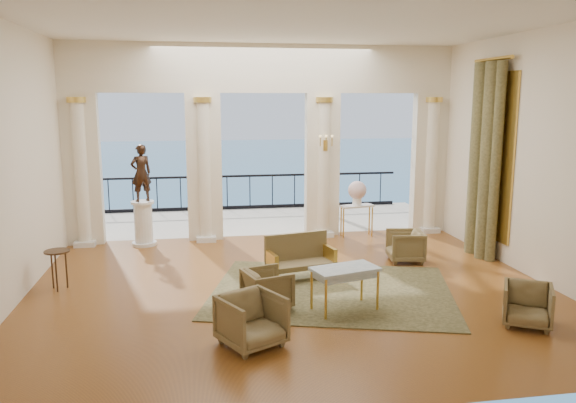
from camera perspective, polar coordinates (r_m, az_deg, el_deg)
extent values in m
plane|color=#522E15|center=(9.91, 0.40, -8.86)|extent=(9.00, 9.00, 0.00)
plane|color=white|center=(5.55, 7.52, -0.25)|extent=(9.00, 0.00, 9.00)
plane|color=white|center=(9.71, -26.78, 3.26)|extent=(0.00, 8.00, 8.00)
plane|color=white|center=(11.10, 24.02, 4.23)|extent=(0.00, 8.00, 8.00)
plane|color=white|center=(9.44, 0.44, 17.89)|extent=(9.00, 9.00, 0.00)
cube|color=white|center=(13.18, -2.52, 13.34)|extent=(9.00, 0.30, 1.10)
cube|color=white|center=(13.40, -20.15, 3.03)|extent=(0.80, 0.30, 3.40)
cylinder|color=white|center=(13.23, -20.26, 2.50)|extent=(0.28, 0.28, 3.20)
cylinder|color=gold|center=(13.13, -20.72, 9.65)|extent=(0.40, 0.40, 0.12)
cube|color=silver|center=(13.51, -19.86, -3.98)|extent=(0.45, 0.45, 0.12)
cube|color=white|center=(13.16, -8.51, 3.43)|extent=(0.80, 0.30, 3.40)
cylinder|color=white|center=(13.00, -8.49, 2.90)|extent=(0.28, 0.28, 3.20)
cylinder|color=gold|center=(12.89, -8.68, 10.19)|extent=(0.40, 0.40, 0.12)
cube|color=silver|center=(13.28, -8.31, -3.70)|extent=(0.45, 0.45, 0.12)
cube|color=white|center=(13.50, 3.48, 3.70)|extent=(0.80, 0.30, 3.40)
cylinder|color=white|center=(13.34, 3.64, 3.18)|extent=(0.28, 0.28, 3.20)
cylinder|color=gold|center=(13.23, 3.73, 10.29)|extent=(0.40, 0.40, 0.12)
cube|color=silver|center=(13.62, 3.57, -3.26)|extent=(0.45, 0.45, 0.12)
cube|color=white|center=(14.35, 14.07, 3.80)|extent=(0.80, 0.30, 3.40)
cylinder|color=white|center=(14.19, 14.34, 3.31)|extent=(0.28, 0.28, 3.20)
cylinder|color=gold|center=(14.09, 14.65, 9.98)|extent=(0.40, 0.40, 0.12)
cube|color=silver|center=(14.45, 14.07, -2.76)|extent=(0.45, 0.45, 0.12)
cube|color=beige|center=(15.46, -3.28, -2.02)|extent=(10.00, 3.60, 0.10)
cube|color=black|center=(16.85, -3.91, 2.62)|extent=(9.00, 0.06, 0.06)
cube|color=black|center=(17.00, -3.87, -0.55)|extent=(9.00, 0.06, 0.10)
cylinder|color=black|center=(16.92, -3.89, 0.94)|extent=(0.03, 0.03, 1.00)
cylinder|color=black|center=(17.03, -17.75, 0.53)|extent=(0.03, 0.03, 1.00)
cylinder|color=black|center=(17.79, 9.38, 1.29)|extent=(0.03, 0.03, 1.00)
cylinder|color=#4C3823|center=(16.27, 3.39, 6.25)|extent=(0.20, 0.20, 4.20)
plane|color=#256896|center=(69.85, -8.07, 2.65)|extent=(160.00, 160.00, 0.00)
cylinder|color=#484527|center=(11.91, 20.37, 3.63)|extent=(0.26, 0.26, 4.00)
cylinder|color=#484527|center=(12.28, 19.17, 3.89)|extent=(0.32, 0.32, 4.00)
cylinder|color=#484527|center=(12.70, 18.36, 4.13)|extent=(0.26, 0.26, 4.00)
cylinder|color=gold|center=(12.29, 20.13, 13.42)|extent=(0.08, 1.40, 0.08)
cube|color=gold|center=(12.38, 20.05, 4.34)|extent=(0.04, 1.60, 3.40)
cube|color=gold|center=(13.14, 3.81, 5.70)|extent=(0.10, 0.04, 0.25)
cylinder|color=gold|center=(13.02, 3.30, 6.11)|extent=(0.02, 0.02, 0.22)
cylinder|color=gold|center=(13.06, 3.90, 6.11)|extent=(0.02, 0.02, 0.22)
cylinder|color=gold|center=(13.09, 4.50, 6.11)|extent=(0.02, 0.02, 0.22)
cube|color=#2D3019|center=(9.80, 4.47, -9.06)|extent=(4.75, 4.13, 0.02)
imported|color=#41361F|center=(7.65, -3.72, -11.74)|extent=(1.00, 0.98, 0.77)
imported|color=#41361F|center=(9.00, 23.17, -9.46)|extent=(0.88, 0.87, 0.68)
imported|color=#41361F|center=(11.69, 11.83, -4.29)|extent=(0.73, 0.76, 0.70)
imported|color=#41361F|center=(8.96, -2.12, -8.65)|extent=(0.79, 0.82, 0.69)
cube|color=#41361F|center=(10.34, 1.35, -6.43)|extent=(1.32, 0.78, 0.09)
cube|color=#41361F|center=(10.47, 0.82, -4.54)|extent=(1.22, 0.36, 0.51)
cube|color=gold|center=(10.08, -1.67, -5.90)|extent=(0.19, 0.51, 0.24)
cube|color=gold|center=(10.54, 4.24, -5.20)|extent=(0.19, 0.51, 0.24)
cylinder|color=gold|center=(10.02, -1.00, -7.96)|extent=(0.05, 0.05, 0.23)
cylinder|color=gold|center=(10.44, 4.49, -7.23)|extent=(0.05, 0.05, 0.23)
cylinder|color=gold|center=(10.37, -1.83, -7.31)|extent=(0.05, 0.05, 0.23)
cylinder|color=gold|center=(10.78, 3.51, -6.63)|extent=(0.05, 0.05, 0.23)
cube|color=#90A7B5|center=(8.79, 5.81, -6.84)|extent=(1.12, 0.80, 0.05)
cylinder|color=gold|center=(8.49, 3.87, -9.90)|extent=(0.04, 0.04, 0.65)
cylinder|color=gold|center=(8.95, 9.10, -8.94)|extent=(0.04, 0.04, 0.65)
cylinder|color=gold|center=(8.87, 2.41, -8.98)|extent=(0.04, 0.04, 0.65)
cylinder|color=gold|center=(9.31, 7.50, -8.12)|extent=(0.04, 0.04, 0.65)
cylinder|color=silver|center=(13.17, -14.38, -4.14)|extent=(0.55, 0.55, 0.07)
cylinder|color=silver|center=(13.07, -14.47, -2.15)|extent=(0.40, 0.40, 0.88)
cylinder|color=silver|center=(12.98, -14.57, -0.09)|extent=(0.52, 0.52, 0.06)
imported|color=black|center=(12.88, -14.70, 2.82)|extent=(0.55, 0.47, 1.27)
cube|color=silver|center=(13.56, 7.01, -0.45)|extent=(0.85, 0.48, 0.04)
cylinder|color=gold|center=(13.37, 5.89, -2.24)|extent=(0.04, 0.04, 0.71)
cylinder|color=gold|center=(13.72, 8.50, -1.98)|extent=(0.04, 0.04, 0.71)
cylinder|color=gold|center=(13.56, 5.44, -2.05)|extent=(0.04, 0.04, 0.71)
cylinder|color=gold|center=(13.90, 8.03, -1.80)|extent=(0.04, 0.04, 0.71)
cylinder|color=white|center=(13.53, 7.03, 0.21)|extent=(0.22, 0.22, 0.27)
sphere|color=#C18993|center=(13.49, 7.05, 1.15)|extent=(0.44, 0.44, 0.44)
cylinder|color=black|center=(10.48, -22.43, -4.70)|extent=(0.43, 0.43, 0.03)
cylinder|color=black|center=(10.60, -21.59, -6.43)|extent=(0.03, 0.03, 0.67)
cylinder|color=black|center=(10.66, -22.83, -6.42)|extent=(0.03, 0.03, 0.67)
cylinder|color=black|center=(10.44, -22.48, -6.74)|extent=(0.03, 0.03, 0.67)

